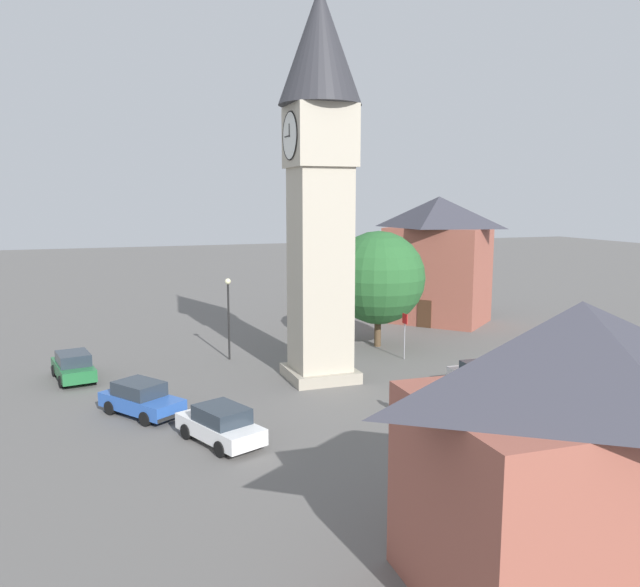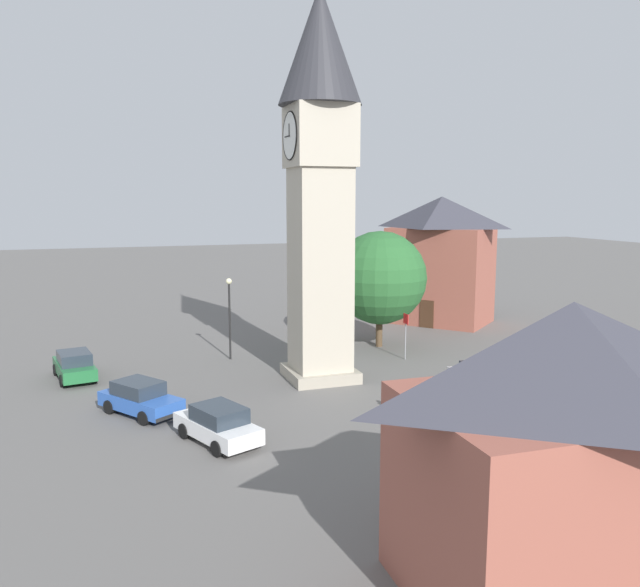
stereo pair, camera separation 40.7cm
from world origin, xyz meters
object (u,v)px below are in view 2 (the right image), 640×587
at_px(clock_tower, 320,154).
at_px(pedestrian, 409,396).
at_px(car_silver_kerb, 218,424).
at_px(car_white_side, 482,379).
at_px(car_red_corner, 74,365).
at_px(building_shop_left, 440,259).
at_px(lamp_post, 229,305).
at_px(car_blue_kerb, 140,398).
at_px(road_sign, 406,329).
at_px(building_terrace_right, 565,448).
at_px(tree, 380,278).

bearing_deg(clock_tower, pedestrian, -166.77).
relative_size(car_silver_kerb, car_white_side, 1.06).
bearing_deg(car_white_side, pedestrian, 112.00).
distance_m(car_silver_kerb, car_red_corner, 12.84).
height_order(car_silver_kerb, pedestrian, pedestrian).
relative_size(pedestrian, building_shop_left, 0.17).
bearing_deg(lamp_post, car_silver_kerb, 166.97).
height_order(car_blue_kerb, car_silver_kerb, same).
relative_size(car_blue_kerb, building_shop_left, 0.44).
distance_m(building_shop_left, road_sign, 12.87).
relative_size(car_white_side, building_shop_left, 0.43).
distance_m(car_blue_kerb, building_terrace_right, 19.39).
xyz_separation_m(car_red_corner, building_terrace_right, (-23.87, -12.12, 2.97)).
relative_size(car_red_corner, lamp_post, 0.88).
xyz_separation_m(pedestrian, tree, (13.11, -4.45, 3.55)).
distance_m(pedestrian, building_shop_left, 23.18).
distance_m(car_silver_kerb, tree, 18.86).
relative_size(tree, building_shop_left, 0.78).
distance_m(tree, building_shop_left, 9.99).
relative_size(car_blue_kerb, road_sign, 1.56).
distance_m(car_blue_kerb, lamp_post, 10.63).
xyz_separation_m(car_blue_kerb, lamp_post, (8.56, -5.76, 2.56)).
bearing_deg(car_silver_kerb, car_blue_kerb, 31.58).
bearing_deg(tree, road_sign, -178.49).
height_order(car_blue_kerb, tree, tree).
bearing_deg(clock_tower, tree, -46.07).
height_order(pedestrian, lamp_post, lamp_post).
height_order(car_red_corner, building_shop_left, building_shop_left).
relative_size(car_red_corner, tree, 0.57).
bearing_deg(pedestrian, clock_tower, 13.23).
bearing_deg(tree, building_terrace_right, 165.56).
height_order(lamp_post, road_sign, lamp_post).
height_order(car_blue_kerb, building_terrace_right, building_terrace_right).
height_order(building_shop_left, lamp_post, building_shop_left).
height_order(car_blue_kerb, building_shop_left, building_shop_left).
distance_m(clock_tower, building_terrace_right, 21.32).
bearing_deg(road_sign, car_white_side, -175.76).
bearing_deg(car_silver_kerb, clock_tower, -43.08).
xyz_separation_m(car_blue_kerb, car_red_corner, (7.01, 3.03, 0.00)).
xyz_separation_m(car_silver_kerb, lamp_post, (13.02, -3.01, 2.56)).
relative_size(car_silver_kerb, car_red_corner, 1.02).
height_order(car_red_corner, car_white_side, same).
height_order(pedestrian, tree, tree).
bearing_deg(car_red_corner, tree, -84.75).
distance_m(car_blue_kerb, road_sign, 16.61).
relative_size(car_blue_kerb, pedestrian, 2.58).
xyz_separation_m(clock_tower, car_red_corner, (4.19, 12.57, -11.18)).
bearing_deg(tree, car_silver_kerb, 135.54).
height_order(clock_tower, tree, clock_tower).
bearing_deg(building_terrace_right, car_red_corner, 26.93).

